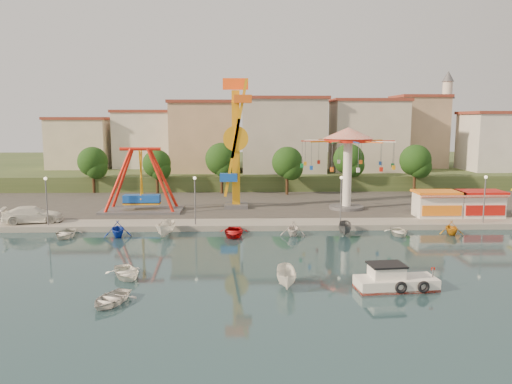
{
  "coord_description": "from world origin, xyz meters",
  "views": [
    {
      "loc": [
        -2.88,
        -40.78,
        12.04
      ],
      "look_at": [
        -1.32,
        14.0,
        4.0
      ],
      "focal_mm": 35.0,
      "sensor_mm": 36.0,
      "label": 1
    }
  ],
  "objects_px": {
    "pirate_ship_ride": "(141,181)",
    "van": "(33,214)",
    "skiff": "(287,277)",
    "wave_swinger": "(348,150)",
    "rowboat_a": "(126,272)",
    "cabin_motorboat": "(394,282)",
    "kamikaze_tower": "(237,146)"
  },
  "relations": [
    {
      "from": "cabin_motorboat",
      "to": "skiff",
      "type": "height_order",
      "value": "cabin_motorboat"
    },
    {
      "from": "van",
      "to": "pirate_ship_ride",
      "type": "bearing_deg",
      "value": -72.17
    },
    {
      "from": "wave_swinger",
      "to": "skiff",
      "type": "xyz_separation_m",
      "value": [
        -10.21,
        -28.1,
        -7.47
      ]
    },
    {
      "from": "pirate_ship_ride",
      "to": "rowboat_a",
      "type": "relative_size",
      "value": 2.61
    },
    {
      "from": "kamikaze_tower",
      "to": "rowboat_a",
      "type": "bearing_deg",
      "value": -107.2
    },
    {
      "from": "cabin_motorboat",
      "to": "van",
      "type": "xyz_separation_m",
      "value": [
        -34.12,
        21.21,
        0.98
      ]
    },
    {
      "from": "pirate_ship_ride",
      "to": "kamikaze_tower",
      "type": "bearing_deg",
      "value": 10.34
    },
    {
      "from": "van",
      "to": "cabin_motorboat",
      "type": "bearing_deg",
      "value": -134.83
    },
    {
      "from": "van",
      "to": "wave_swinger",
      "type": "bearing_deg",
      "value": -91.37
    },
    {
      "from": "rowboat_a",
      "to": "skiff",
      "type": "height_order",
      "value": "skiff"
    },
    {
      "from": "pirate_ship_ride",
      "to": "skiff",
      "type": "xyz_separation_m",
      "value": [
        15.67,
        -27.02,
        -3.67
      ]
    },
    {
      "from": "pirate_ship_ride",
      "to": "cabin_motorboat",
      "type": "relative_size",
      "value": 1.7
    },
    {
      "from": "wave_swinger",
      "to": "rowboat_a",
      "type": "distance_m",
      "value": 34.79
    },
    {
      "from": "pirate_ship_ride",
      "to": "van",
      "type": "distance_m",
      "value": 12.94
    },
    {
      "from": "rowboat_a",
      "to": "skiff",
      "type": "distance_m",
      "value": 12.37
    },
    {
      "from": "pirate_ship_ride",
      "to": "van",
      "type": "bearing_deg",
      "value": -149.2
    },
    {
      "from": "kamikaze_tower",
      "to": "skiff",
      "type": "height_order",
      "value": "kamikaze_tower"
    },
    {
      "from": "pirate_ship_ride",
      "to": "wave_swinger",
      "type": "distance_m",
      "value": 26.17
    },
    {
      "from": "kamikaze_tower",
      "to": "rowboat_a",
      "type": "relative_size",
      "value": 4.31
    },
    {
      "from": "cabin_motorboat",
      "to": "rowboat_a",
      "type": "height_order",
      "value": "cabin_motorboat"
    },
    {
      "from": "cabin_motorboat",
      "to": "van",
      "type": "distance_m",
      "value": 40.19
    },
    {
      "from": "pirate_ship_ride",
      "to": "rowboat_a",
      "type": "bearing_deg",
      "value": -81.7
    },
    {
      "from": "rowboat_a",
      "to": "skiff",
      "type": "relative_size",
      "value": 1.02
    },
    {
      "from": "kamikaze_tower",
      "to": "skiff",
      "type": "distance_m",
      "value": 30.46
    },
    {
      "from": "kamikaze_tower",
      "to": "skiff",
      "type": "bearing_deg",
      "value": -82.46
    },
    {
      "from": "wave_swinger",
      "to": "cabin_motorboat",
      "type": "bearing_deg",
      "value": -95.14
    },
    {
      "from": "skiff",
      "to": "van",
      "type": "bearing_deg",
      "value": 144.22
    },
    {
      "from": "pirate_ship_ride",
      "to": "kamikaze_tower",
      "type": "height_order",
      "value": "kamikaze_tower"
    },
    {
      "from": "cabin_motorboat",
      "to": "skiff",
      "type": "bearing_deg",
      "value": 169.62
    },
    {
      "from": "rowboat_a",
      "to": "pirate_ship_ride",
      "type": "bearing_deg",
      "value": 73.15
    },
    {
      "from": "pirate_ship_ride",
      "to": "kamikaze_tower",
      "type": "distance_m",
      "value": 12.72
    },
    {
      "from": "rowboat_a",
      "to": "van",
      "type": "bearing_deg",
      "value": 103.52
    }
  ]
}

